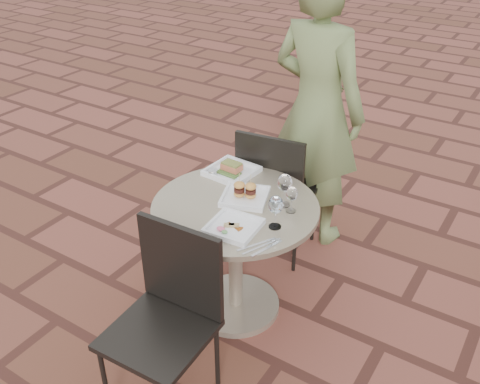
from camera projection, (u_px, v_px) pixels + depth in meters
The scene contains 13 objects.
ground at pixel (253, 291), 3.35m from camera, with size 60.00×60.00×0.00m, color brown.
cafe_table at pixel (235, 242), 2.98m from camera, with size 0.90×0.90×0.73m.
chair_far at pixel (275, 185), 3.38m from camera, with size 0.49×0.49×0.93m.
chair_near at pixel (169, 306), 2.45m from camera, with size 0.46×0.46×0.93m.
diner at pixel (317, 110), 3.46m from camera, with size 0.68×0.45×1.86m, color #5F6E3C.
plate_salmon at pixel (232, 170), 3.14m from camera, with size 0.28×0.28×0.07m.
plate_sliders at pixel (245, 194), 2.89m from camera, with size 0.31×0.31×0.16m.
plate_tuna at pixel (234, 226), 2.65m from camera, with size 0.26×0.26×0.03m.
wine_glass_right at pixel (276, 205), 2.61m from camera, with size 0.08×0.08×0.18m.
wine_glass_mid at pixel (285, 184), 2.78m from camera, with size 0.08×0.08×0.19m.
wine_glass_far at pixel (292, 194), 2.75m from camera, with size 0.06×0.06×0.15m.
steel_ramekin at pixel (213, 173), 3.10m from camera, with size 0.06×0.06×0.04m, color silver.
cutlery_set at pixel (262, 246), 2.53m from camera, with size 0.10×0.22×0.00m, color silver, non-canonical shape.
Camera 1 is at (1.30, -2.19, 2.26)m, focal length 40.00 mm.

